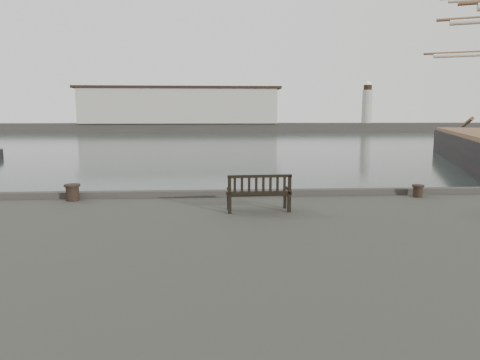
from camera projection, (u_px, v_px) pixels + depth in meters
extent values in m
plane|color=black|center=(214.00, 245.00, 13.21)|extent=(400.00, 400.00, 0.00)
cube|color=#383530|center=(213.00, 127.00, 103.82)|extent=(140.00, 8.00, 2.00)
cube|color=#9F9E93|center=(179.00, 106.00, 102.57)|extent=(46.00, 9.00, 8.00)
cube|color=black|center=(179.00, 88.00, 101.92)|extent=(48.00, 9.50, 0.60)
cylinder|color=#9F9E93|center=(367.00, 107.00, 105.42)|extent=(2.40, 2.40, 8.00)
sphere|color=silver|center=(368.00, 84.00, 104.60)|extent=(1.61, 1.61, 1.61)
cube|color=black|center=(258.00, 194.00, 10.82)|extent=(1.63, 0.63, 0.04)
cube|color=black|center=(260.00, 186.00, 10.55)|extent=(1.61, 0.14, 0.48)
cube|color=black|center=(258.00, 202.00, 10.85)|extent=(1.53, 0.55, 0.44)
cylinder|color=black|center=(72.00, 192.00, 12.15)|extent=(0.50, 0.50, 0.47)
cylinder|color=black|center=(418.00, 191.00, 12.68)|extent=(0.37, 0.37, 0.37)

